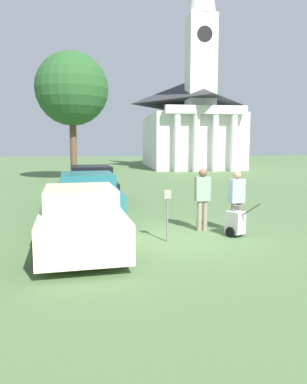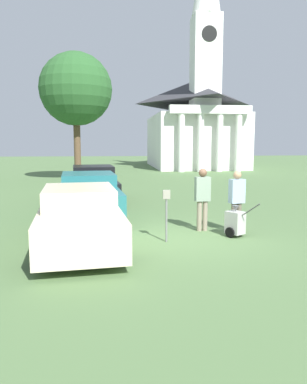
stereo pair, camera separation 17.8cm
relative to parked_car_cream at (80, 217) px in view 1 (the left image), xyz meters
The scene contains 10 objects.
ground_plane 2.65m from the parked_car_cream, ahead, with size 120.00×120.00×0.00m, color #517042.
parked_car_cream is the anchor object (origin of this frame).
parked_car_teal 3.63m from the parked_car_cream, 90.00° to the left, with size 2.45×5.15×1.49m.
parked_car_black 6.88m from the parked_car_cream, 90.00° to the left, with size 2.35×4.80×1.54m.
parking_meter 2.17m from the parked_car_cream, ahead, with size 0.18×0.09×1.33m.
person_worker 3.54m from the parked_car_cream, 18.26° to the left, with size 0.43×0.25×1.78m.
person_supervisor 4.33m from the parked_car_cream, 10.72° to the left, with size 0.46×0.32×1.73m.
equipment_cart 4.10m from the parked_car_cream, ahead, with size 0.70×0.94×1.00m.
church 30.35m from the parked_car_cream, 72.20° to the left, with size 8.48×13.51×21.61m.
shade_tree 16.81m from the parked_car_cream, 95.15° to the left, with size 4.66×4.66×8.24m.
Camera 1 is at (-1.90, -9.42, 2.51)m, focal length 35.00 mm.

